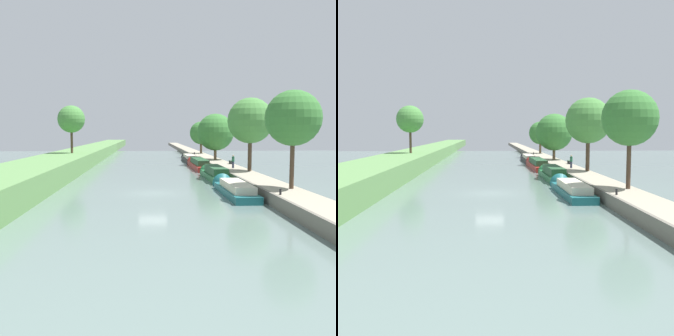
# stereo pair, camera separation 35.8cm
# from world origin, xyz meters

# --- Properties ---
(ground_plane) EXTENTS (160.00, 160.00, 0.00)m
(ground_plane) POSITION_xyz_m (0.00, 0.00, 0.00)
(ground_plane) COLOR slate
(left_grassy_bank) EXTENTS (7.10, 260.00, 2.20)m
(left_grassy_bank) POSITION_xyz_m (-12.39, 0.00, 1.10)
(left_grassy_bank) COLOR #5B894C
(left_grassy_bank) RESTS_ON ground_plane
(right_towpath) EXTENTS (3.12, 260.00, 0.95)m
(right_towpath) POSITION_xyz_m (10.40, 0.00, 0.47)
(right_towpath) COLOR #9E937F
(right_towpath) RESTS_ON ground_plane
(stone_quay) EXTENTS (0.25, 260.00, 1.00)m
(stone_quay) POSITION_xyz_m (8.72, 0.00, 0.50)
(stone_quay) COLOR #6B665B
(stone_quay) RESTS_ON ground_plane
(narrowboat_teal) EXTENTS (2.09, 11.02, 1.99)m
(narrowboat_teal) POSITION_xyz_m (7.12, -0.68, 0.48)
(narrowboat_teal) COLOR #195B60
(narrowboat_teal) RESTS_ON ground_plane
(narrowboat_green) EXTENTS (1.96, 11.34, 2.16)m
(narrowboat_green) POSITION_xyz_m (7.33, 10.60, 0.64)
(narrowboat_green) COLOR #1E6033
(narrowboat_green) RESTS_ON ground_plane
(narrowboat_red) EXTENTS (1.96, 15.09, 2.10)m
(narrowboat_red) POSITION_xyz_m (7.32, 25.19, 0.62)
(narrowboat_red) COLOR maroon
(narrowboat_red) RESTS_ON ground_plane
(narrowboat_black) EXTENTS (1.83, 12.45, 1.82)m
(narrowboat_black) POSITION_xyz_m (7.34, 38.97, 0.54)
(narrowboat_black) COLOR black
(narrowboat_black) RESTS_ON ground_plane
(tree_rightbank_near) EXTENTS (4.45, 4.45, 7.88)m
(tree_rightbank_near) POSITION_xyz_m (11.08, -4.27, 6.58)
(tree_rightbank_near) COLOR #4C3828
(tree_rightbank_near) RESTS_ON right_towpath
(tree_rightbank_midnear) EXTENTS (5.28, 5.28, 8.49)m
(tree_rightbank_midnear) POSITION_xyz_m (11.48, 10.53, 6.77)
(tree_rightbank_midnear) COLOR #4C3828
(tree_rightbank_midnear) RESTS_ON right_towpath
(tree_rightbank_midfar) EXTENTS (5.99, 5.99, 7.47)m
(tree_rightbank_midfar) POSITION_xyz_m (10.71, 29.68, 5.42)
(tree_rightbank_midfar) COLOR brown
(tree_rightbank_midfar) RESTS_ON right_towpath
(tree_rightbank_far) EXTENTS (4.78, 4.78, 6.68)m
(tree_rightbank_far) POSITION_xyz_m (10.99, 48.90, 5.22)
(tree_rightbank_far) COLOR brown
(tree_rightbank_far) RESTS_ON right_towpath
(tree_leftbank_downstream) EXTENTS (4.17, 4.17, 7.32)m
(tree_leftbank_downstream) POSITION_xyz_m (-12.02, 27.33, 7.40)
(tree_leftbank_downstream) COLOR #4C3828
(tree_leftbank_downstream) RESTS_ON left_grassy_bank
(person_walking) EXTENTS (0.34, 0.34, 1.66)m
(person_walking) POSITION_xyz_m (10.34, 14.23, 1.82)
(person_walking) COLOR #282D42
(person_walking) RESTS_ON right_towpath
(mooring_bollard_near) EXTENTS (0.16, 0.16, 0.45)m
(mooring_bollard_near) POSITION_xyz_m (9.14, -7.37, 1.17)
(mooring_bollard_near) COLOR black
(mooring_bollard_near) RESTS_ON right_towpath
(mooring_bollard_far) EXTENTS (0.16, 0.16, 0.45)m
(mooring_bollard_far) POSITION_xyz_m (9.14, 44.95, 1.17)
(mooring_bollard_far) COLOR black
(mooring_bollard_far) RESTS_ON right_towpath
(park_bench) EXTENTS (0.44, 1.50, 0.47)m
(park_bench) POSITION_xyz_m (11.51, 20.96, 1.29)
(park_bench) COLOR #333338
(park_bench) RESTS_ON right_towpath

